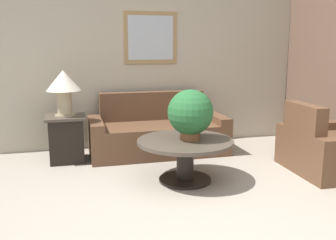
{
  "coord_description": "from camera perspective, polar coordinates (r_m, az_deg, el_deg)",
  "views": [
    {
      "loc": [
        -1.21,
        -2.8,
        1.53
      ],
      "look_at": [
        0.03,
        1.81,
        0.58
      ],
      "focal_mm": 40.0,
      "sensor_mm": 36.0,
      "label": 1
    }
  ],
  "objects": [
    {
      "name": "potted_plant_on_table",
      "position": [
        4.19,
        3.44,
        1.04
      ],
      "size": [
        0.51,
        0.51,
        0.57
      ],
      "color": "brown",
      "rests_on": "coffee_table"
    },
    {
      "name": "coffee_table",
      "position": [
        4.27,
        2.64,
        -4.78
      ],
      "size": [
        1.09,
        1.09,
        0.49
      ],
      "color": "black",
      "rests_on": "ground_plane"
    },
    {
      "name": "side_table",
      "position": [
        5.2,
        -15.21,
        -2.67
      ],
      "size": [
        0.52,
        0.52,
        0.62
      ],
      "color": "black",
      "rests_on": "ground_plane"
    },
    {
      "name": "couch_main",
      "position": [
        5.44,
        -1.64,
        -2.09
      ],
      "size": [
        1.94,
        0.87,
        0.86
      ],
      "color": "brown",
      "rests_on": "ground_plane"
    },
    {
      "name": "wall_back",
      "position": [
        5.81,
        -3.01,
        9.0
      ],
      "size": [
        6.79,
        0.09,
        2.6
      ],
      "color": "#B2A893",
      "rests_on": "ground_plane"
    },
    {
      "name": "table_lamp",
      "position": [
        5.08,
        -15.62,
        5.16
      ],
      "size": [
        0.45,
        0.45,
        0.6
      ],
      "color": "tan",
      "rests_on": "side_table"
    },
    {
      "name": "ground_plane",
      "position": [
        3.41,
        7.72,
        -15.5
      ],
      "size": [
        20.0,
        20.0,
        0.0
      ],
      "primitive_type": "plane",
      "color": "gray"
    },
    {
      "name": "armchair",
      "position": [
        5.01,
        23.17,
        -4.22
      ],
      "size": [
        0.97,
        1.09,
        0.86
      ],
      "rotation": [
        0.0,
        0.0,
        1.52
      ],
      "color": "brown",
      "rests_on": "ground_plane"
    }
  ]
}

